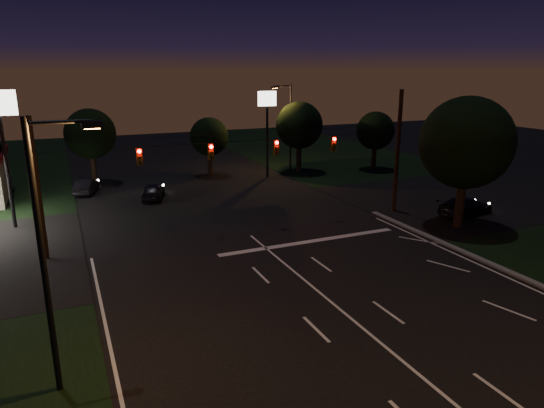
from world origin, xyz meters
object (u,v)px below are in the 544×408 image
utility_pole_right (393,211)px  car_cross (465,206)px  car_oncoming_b (86,186)px  tree_right_near (465,144)px  car_oncoming_a (153,191)px

utility_pole_right → car_cross: size_ratio=1.90×
utility_pole_right → car_oncoming_b: utility_pole_right is taller
tree_right_near → car_oncoming_b: size_ratio=2.26×
car_oncoming_a → car_oncoming_b: (-4.97, 4.25, -0.03)m
utility_pole_right → car_oncoming_b: 25.90m
car_oncoming_b → car_cross: 30.99m
car_cross → car_oncoming_b: bearing=43.9°
tree_right_near → car_oncoming_b: tree_right_near is taller
tree_right_near → car_cross: (2.60, 1.85, -4.99)m
tree_right_near → car_oncoming_b: bearing=138.3°
car_oncoming_a → car_cross: (20.13, -13.92, 0.01)m
tree_right_near → car_oncoming_a: 24.10m
utility_pole_right → car_oncoming_b: bearing=144.1°
car_oncoming_a → utility_pole_right: bearing=163.3°
utility_pole_right → car_oncoming_a: 19.39m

